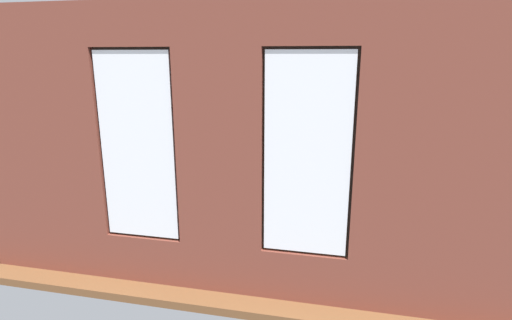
% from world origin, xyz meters
% --- Properties ---
extents(ground_plane, '(6.96, 5.49, 0.10)m').
position_xyz_m(ground_plane, '(0.00, 0.00, -0.05)').
color(ground_plane, brown).
extents(brick_wall_with_windows, '(6.36, 0.30, 3.26)m').
position_xyz_m(brick_wall_with_windows, '(0.00, 2.36, 1.61)').
color(brick_wall_with_windows, brown).
rests_on(brick_wall_with_windows, ground_plane).
extents(white_wall_right, '(0.10, 4.49, 3.26)m').
position_xyz_m(white_wall_right, '(3.13, 0.20, 1.63)').
color(white_wall_right, silver).
rests_on(white_wall_right, ground_plane).
extents(couch_by_window, '(1.82, 0.87, 0.80)m').
position_xyz_m(couch_by_window, '(0.28, 1.71, 0.33)').
color(couch_by_window, black).
rests_on(couch_by_window, ground_plane).
extents(couch_left, '(0.89, 1.88, 0.80)m').
position_xyz_m(couch_left, '(-2.48, 0.64, 0.33)').
color(couch_left, black).
rests_on(couch_left, ground_plane).
extents(coffee_table, '(1.49, 0.84, 0.44)m').
position_xyz_m(coffee_table, '(0.08, 0.02, 0.39)').
color(coffee_table, olive).
rests_on(coffee_table, ground_plane).
extents(cup_ceramic, '(0.07, 0.07, 0.09)m').
position_xyz_m(cup_ceramic, '(-0.33, -0.12, 0.48)').
color(cup_ceramic, '#4C4C51').
rests_on(cup_ceramic, coffee_table).
extents(table_plant_small, '(0.15, 0.15, 0.24)m').
position_xyz_m(table_plant_small, '(0.53, 0.15, 0.56)').
color(table_plant_small, '#9E5638').
rests_on(table_plant_small, coffee_table).
extents(remote_black, '(0.17, 0.13, 0.02)m').
position_xyz_m(remote_black, '(0.08, 0.02, 0.45)').
color(remote_black, black).
rests_on(remote_black, coffee_table).
extents(remote_gray, '(0.18, 0.09, 0.02)m').
position_xyz_m(remote_gray, '(0.27, -0.08, 0.45)').
color(remote_gray, '#59595B').
rests_on(remote_gray, coffee_table).
extents(media_console, '(1.28, 0.42, 0.54)m').
position_xyz_m(media_console, '(2.83, -0.19, 0.27)').
color(media_console, black).
rests_on(media_console, ground_plane).
extents(tv_flatscreen, '(1.03, 0.20, 0.71)m').
position_xyz_m(tv_flatscreen, '(2.83, -0.19, 0.90)').
color(tv_flatscreen, black).
rests_on(tv_flatscreen, media_console).
extents(papasan_chair, '(1.13, 1.13, 0.71)m').
position_xyz_m(papasan_chair, '(1.17, -1.33, 0.45)').
color(papasan_chair, olive).
rests_on(papasan_chair, ground_plane).
extents(potted_plant_by_left_couch, '(0.33, 0.33, 0.57)m').
position_xyz_m(potted_plant_by_left_couch, '(-2.08, -0.74, 0.38)').
color(potted_plant_by_left_couch, '#9E5638').
rests_on(potted_plant_by_left_couch, ground_plane).
extents(potted_plant_foreground_right, '(1.09, 1.01, 1.32)m').
position_xyz_m(potted_plant_foreground_right, '(2.54, -1.70, 0.74)').
color(potted_plant_foreground_right, beige).
rests_on(potted_plant_foreground_right, ground_plane).
extents(potted_plant_mid_room_small, '(0.35, 0.35, 0.67)m').
position_xyz_m(potted_plant_mid_room_small, '(-0.55, -1.13, 0.43)').
color(potted_plant_mid_room_small, beige).
rests_on(potted_plant_mid_room_small, ground_plane).
extents(potted_plant_between_couches, '(0.92, 1.08, 1.42)m').
position_xyz_m(potted_plant_between_couches, '(-1.10, 1.67, 0.78)').
color(potted_plant_between_couches, beige).
rests_on(potted_plant_between_couches, ground_plane).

